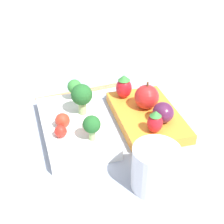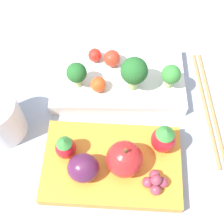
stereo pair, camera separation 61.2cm
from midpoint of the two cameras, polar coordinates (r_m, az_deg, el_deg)
The scene contains 15 objects.
ground_plane at distance 0.46m, azimuth 32.70°, elevation -20.84°, with size 4.00×4.00×0.00m, color #939EB2.
bento_box_savoury at distance 0.47m, azimuth 32.00°, elevation -11.72°, with size 0.21×0.12×0.02m.
bento_box_fruit at distance 0.45m, azimuth 35.82°, elevation -29.47°, with size 0.20×0.13×0.02m.
broccoli_floret_0 at distance 0.44m, azimuth 38.52°, elevation -11.82°, with size 0.04×0.04×0.06m.
broccoli_floret_1 at distance 0.40m, azimuth 27.68°, elevation -13.12°, with size 0.03×0.03×0.05m.
broccoli_floret_2 at distance 0.48m, azimuth 43.06°, elevation -11.14°, with size 0.03×0.03×0.05m.
cherry_tomato_0 at distance 0.45m, azimuth 31.97°, elevation -7.92°, with size 0.03×0.03×0.03m.
cherry_tomato_1 at distance 0.44m, azimuth 28.08°, elevation -7.27°, with size 0.02×0.02×0.02m.
cherry_tomato_2 at distance 0.43m, azimuth 30.84°, elevation -14.38°, with size 0.02×0.02×0.02m.
apple at distance 0.44m, azimuth 41.03°, elevation -28.91°, with size 0.05×0.05×0.06m.
strawberry_0 at distance 0.47m, azimuth 45.25°, elevation -23.37°, with size 0.03×0.03×0.05m.
strawberry_1 at distance 0.40m, azimuth 29.68°, elevation -29.65°, with size 0.03×0.03×0.04m.
plum at distance 0.41m, azimuth 34.31°, elevation -32.57°, with size 0.04×0.04×0.04m.
grape_cluster at distance 0.48m, azimuth 45.25°, elevation -30.44°, with size 0.03×0.03×0.03m.
chopsticks_pair at distance 0.56m, azimuth 46.05°, elevation -14.45°, with size 0.03×0.21×0.01m.
Camera 2 is at (0.00, -0.22, 0.43)m, focal length 50.00 mm.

